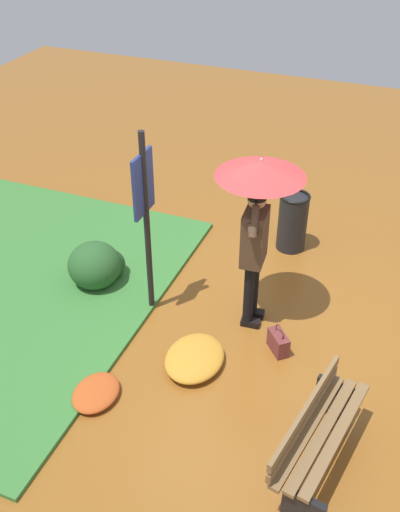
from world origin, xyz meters
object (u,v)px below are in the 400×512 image
park_bench (317,436)px  trash_bin (293,222)px  person_with_umbrella (258,203)px  handbag (278,342)px  info_sign_post (145,205)px

park_bench → trash_bin: trash_bin is taller
person_with_umbrella → handbag: size_ratio=5.53×
info_sign_post → park_bench: (-1.46, -2.32, -1.04)m
person_with_umbrella → info_sign_post: 1.22m
handbag → park_bench: (-1.30, -0.69, 0.28)m
trash_bin → park_bench: bearing=-162.4°
info_sign_post → park_bench: size_ratio=1.63×
handbag → park_bench: bearing=-152.3°
info_sign_post → trash_bin: 2.50m
trash_bin → handbag: bearing=-169.4°
info_sign_post → trash_bin: (1.91, -1.25, -1.03)m
handbag → person_with_umbrella: bearing=45.1°
park_bench → trash_bin: size_ratio=1.69×
person_with_umbrella → trash_bin: person_with_umbrella is taller
park_bench → trash_bin: 3.54m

